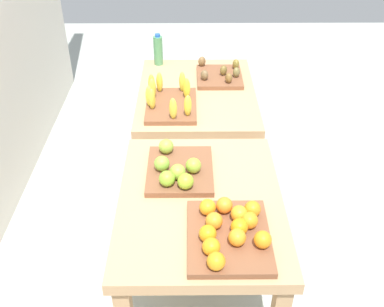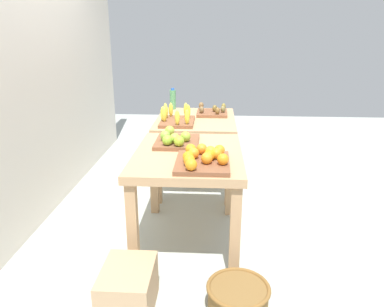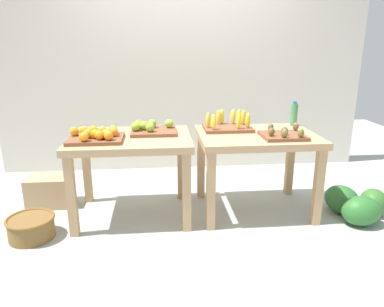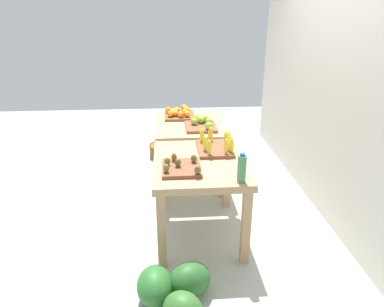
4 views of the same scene
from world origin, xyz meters
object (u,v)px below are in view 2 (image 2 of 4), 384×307
Objects in this scene: display_table_left at (188,166)px; orange_bin at (203,159)px; apple_bin at (176,140)px; banana_crate at (176,118)px; water_bottle at (173,99)px; display_table_right at (196,128)px; cardboard_produce_box at (128,290)px; watermelon_pile at (218,149)px; kiwi_bin at (212,112)px; wicker_basket at (238,298)px.

display_table_left is 2.31× the size of orange_bin.
apple_bin is at bearing 27.23° from orange_bin.
banana_crate is 0.67m from water_bottle.
display_table_right is 2.60× the size of cardboard_produce_box.
water_bottle is at bearing 10.32° from display_table_left.
apple_bin reaches higher than orange_bin.
orange_bin reaches higher than cardboard_produce_box.
water_bottle is (1.38, 0.17, 0.07)m from apple_bin.
display_table_right is at bearing -38.58° from banana_crate.
water_bottle is (1.56, 0.28, 0.22)m from display_table_left.
banana_crate reaches higher than cardboard_produce_box.
water_bottle is 0.38× the size of watermelon_pile.
display_table_right is at bearing 4.90° from orange_bin.
apple_bin is 1.03× the size of cardboard_produce_box.
apple_bin is 1.15m from kiwi_bin.
apple_bin is (0.18, 0.11, 0.15)m from display_table_left.
orange_bin is 1.19× the size of wicker_basket.
wicker_basket is at bearing -164.94° from water_bottle.
display_table_left is 2.60× the size of cardboard_produce_box.
banana_crate reaches higher than apple_bin.
apple_bin reaches higher than display_table_left.
water_bottle is at bearing 32.91° from display_table_right.
display_table_right is at bearing 164.02° from watermelon_pile.
apple_bin is at bearing -172.89° from water_bottle.
display_table_right is 4.36× the size of water_bottle.
banana_crate reaches higher than wicker_basket.
display_table_left is at bearing 172.80° from watermelon_pile.
display_table_left is at bearing 180.00° from display_table_right.
kiwi_bin is 0.97× the size of wicker_basket.
watermelon_pile is at bearing 1.98° from wicker_basket.
kiwi_bin reaches higher than display_table_left.
cardboard_produce_box is at bearing 168.93° from watermelon_pile.
watermelon_pile is (2.27, -0.13, -0.66)m from orange_bin.
display_table_left is at bearing -20.05° from cardboard_produce_box.
banana_crate is at bearing -4.00° from cardboard_produce_box.
water_bottle reaches higher than orange_bin.
kiwi_bin is at bearing -40.50° from banana_crate.
wicker_basket is at bearing -154.73° from apple_bin.
display_table_right is (1.12, 0.00, 0.00)m from display_table_left.
watermelon_pile is (1.82, -0.37, -0.65)m from apple_bin.
banana_crate is 1.90m from wicker_basket.
kiwi_bin is 0.58× the size of watermelon_pile.
display_table_left is at bearing -169.68° from water_bottle.
display_table_right is at bearing 137.28° from kiwi_bin.
orange_bin is 1.87m from water_bottle.
display_table_right is at bearing 10.35° from wicker_basket.
kiwi_bin is 1.54× the size of water_bottle.
banana_crate is 0.70× the size of watermelon_pile.
water_bottle is 0.60× the size of cardboard_produce_box.
kiwi_bin is (0.18, -0.17, 0.14)m from display_table_right.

